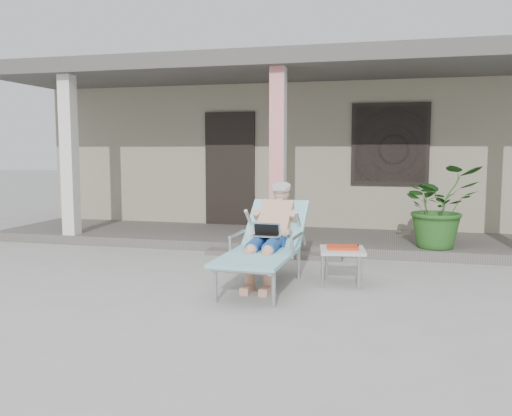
# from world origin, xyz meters

# --- Properties ---
(ground) EXTENTS (60.00, 60.00, 0.00)m
(ground) POSITION_xyz_m (0.00, 0.00, 0.00)
(ground) COLOR #9E9E99
(ground) RESTS_ON ground
(house) EXTENTS (10.40, 5.40, 3.30)m
(house) POSITION_xyz_m (0.00, 6.50, 1.67)
(house) COLOR #9E957D
(house) RESTS_ON ground
(porch_deck) EXTENTS (10.00, 2.00, 0.15)m
(porch_deck) POSITION_xyz_m (0.00, 3.00, 0.07)
(porch_deck) COLOR #605B56
(porch_deck) RESTS_ON ground
(porch_overhang) EXTENTS (10.00, 2.30, 2.85)m
(porch_overhang) POSITION_xyz_m (0.00, 2.95, 2.79)
(porch_overhang) COLOR silver
(porch_overhang) RESTS_ON porch_deck
(porch_step) EXTENTS (2.00, 0.30, 0.07)m
(porch_step) POSITION_xyz_m (0.00, 1.85, 0.04)
(porch_step) COLOR #605B56
(porch_step) RESTS_ON ground
(lounger) EXTENTS (0.77, 1.92, 1.23)m
(lounger) POSITION_xyz_m (0.27, 0.30, 0.76)
(lounger) COLOR #B7B7BC
(lounger) RESTS_ON ground
(side_table) EXTENTS (0.58, 0.58, 0.45)m
(side_table) POSITION_xyz_m (1.12, 0.45, 0.38)
(side_table) COLOR beige
(side_table) RESTS_ON ground
(potted_palm) EXTENTS (1.35, 1.27, 1.20)m
(potted_palm) POSITION_xyz_m (2.32, 2.38, 0.75)
(potted_palm) COLOR #26591E
(potted_palm) RESTS_ON porch_deck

